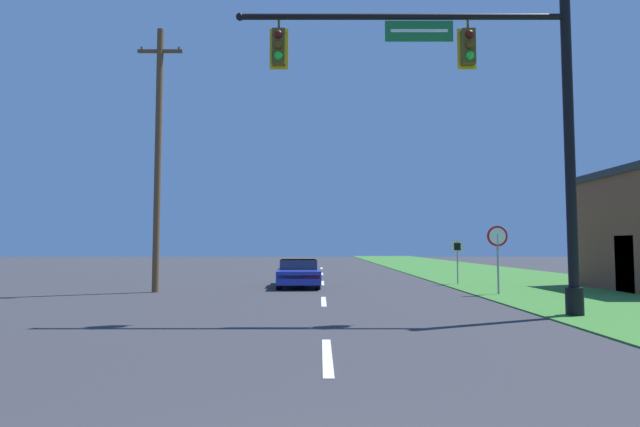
{
  "coord_description": "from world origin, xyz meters",
  "views": [
    {
      "loc": [
        -0.12,
        -2.27,
        1.8
      ],
      "look_at": [
        0.0,
        24.58,
        3.55
      ],
      "focal_mm": 28.0,
      "sensor_mm": 36.0,
      "label": 1
    }
  ],
  "objects_px": {
    "signal_mast": "(489,113)",
    "stop_sign": "(495,244)",
    "utility_pole_near": "(156,154)",
    "route_sign_post": "(455,252)",
    "car_ahead": "(296,273)"
  },
  "relations": [
    {
      "from": "route_sign_post",
      "to": "utility_pole_near",
      "type": "height_order",
      "value": "utility_pole_near"
    },
    {
      "from": "signal_mast",
      "to": "route_sign_post",
      "type": "relative_size",
      "value": 4.42
    },
    {
      "from": "stop_sign",
      "to": "route_sign_post",
      "type": "distance_m",
      "value": 4.83
    },
    {
      "from": "stop_sign",
      "to": "route_sign_post",
      "type": "relative_size",
      "value": 1.23
    },
    {
      "from": "signal_mast",
      "to": "stop_sign",
      "type": "relative_size",
      "value": 3.58
    },
    {
      "from": "car_ahead",
      "to": "stop_sign",
      "type": "distance_m",
      "value": 8.54
    },
    {
      "from": "utility_pole_near",
      "to": "route_sign_post",
      "type": "bearing_deg",
      "value": 16.12
    },
    {
      "from": "signal_mast",
      "to": "route_sign_post",
      "type": "distance_m",
      "value": 11.24
    },
    {
      "from": "stop_sign",
      "to": "utility_pole_near",
      "type": "bearing_deg",
      "value": 175.13
    },
    {
      "from": "signal_mast",
      "to": "utility_pole_near",
      "type": "xyz_separation_m",
      "value": [
        -10.93,
        6.71,
        0.13
      ]
    },
    {
      "from": "car_ahead",
      "to": "stop_sign",
      "type": "height_order",
      "value": "stop_sign"
    },
    {
      "from": "signal_mast",
      "to": "car_ahead",
      "type": "height_order",
      "value": "signal_mast"
    },
    {
      "from": "stop_sign",
      "to": "utility_pole_near",
      "type": "xyz_separation_m",
      "value": [
        -13.0,
        1.11,
        3.56
      ]
    },
    {
      "from": "route_sign_post",
      "to": "signal_mast",
      "type": "bearing_deg",
      "value": -100.34
    },
    {
      "from": "car_ahead",
      "to": "stop_sign",
      "type": "relative_size",
      "value": 1.85
    }
  ]
}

